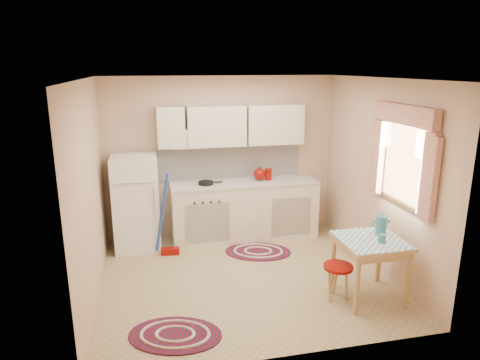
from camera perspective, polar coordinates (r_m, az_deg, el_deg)
The scene contains 14 objects.
room_shell at distance 5.38m, azimuth 1.65°, elevation 3.77°, with size 3.64×3.60×2.52m.
fridge at distance 6.43m, azimuth -13.68°, elevation -3.01°, with size 0.65×0.60×1.40m, color white.
broom at distance 6.13m, azimuth -9.50°, elevation -4.66°, with size 0.28×0.12×1.20m, color #1C3EAF, non-canonical shape.
base_cabinets at distance 6.71m, azimuth 0.58°, elevation -4.15°, with size 2.25×0.60×0.88m, color silver.
countertop at distance 6.58m, azimuth 0.59°, elevation -0.36°, with size 2.27×0.62×0.04m, color beige.
frying_pan at distance 6.41m, azimuth -4.60°, elevation -0.40°, with size 0.22×0.22×0.05m, color black.
red_kettle at distance 6.60m, azimuth 2.62°, elevation 0.77°, with size 0.20×0.18×0.20m, color #810904, non-canonical shape.
red_canister at distance 6.64m, azimuth 3.80°, elevation 0.66°, with size 0.10×0.10×0.16m, color #810904.
table at distance 5.29m, azimuth 16.83°, elevation -11.26°, with size 0.72×0.72×0.72m, color tan.
stool at distance 5.23m, azimuth 12.84°, elevation -13.12°, with size 0.34×0.34×0.42m, color #810904.
coffee_pot at distance 5.27m, azimuth 18.35°, elevation -5.40°, with size 0.15×0.13×0.31m, color #296E7D, non-canonical shape.
mug at distance 5.08m, azimuth 18.41°, elevation -7.45°, with size 0.08×0.08×0.10m, color #296E7D.
rug_center at distance 6.35m, azimuth 2.44°, elevation -9.51°, with size 0.96×0.64×0.02m, color maroon, non-canonical shape.
rug_left at distance 4.65m, azimuth -8.64°, elevation -19.75°, with size 0.95×0.64×0.02m, color maroon, non-canonical shape.
Camera 1 is at (-1.13, -4.88, 2.65)m, focal length 32.00 mm.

